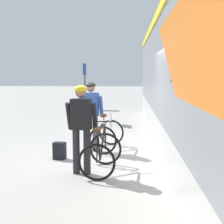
% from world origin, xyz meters
% --- Properties ---
extents(ground_plane, '(80.00, 80.00, 0.00)m').
position_xyz_m(ground_plane, '(0.00, 0.00, 0.00)').
color(ground_plane, '#A09E99').
extents(cyclist_near_in_dark, '(0.64, 0.35, 1.76)m').
position_xyz_m(cyclist_near_in_dark, '(-0.37, -1.12, 1.05)').
color(cyclist_near_in_dark, '#232328').
rests_on(cyclist_near_in_dark, ground).
extents(cyclist_far_in_blue, '(0.65, 0.38, 1.76)m').
position_xyz_m(cyclist_far_in_blue, '(-0.42, 0.73, 1.05)').
color(cyclist_far_in_blue, '#4C515B').
rests_on(cyclist_far_in_blue, ground).
extents(bicycle_near_black, '(0.79, 1.12, 0.99)m').
position_xyz_m(bicycle_near_black, '(0.01, -1.01, 0.40)').
color(bicycle_near_black, black).
rests_on(bicycle_near_black, ground).
extents(bicycle_far_silver, '(0.86, 1.16, 0.99)m').
position_xyz_m(bicycle_far_silver, '(-0.01, 0.84, 0.40)').
color(bicycle_far_silver, black).
rests_on(bicycle_far_silver, ground).
extents(backpack_on_platform, '(0.30, 0.22, 0.40)m').
position_xyz_m(backpack_on_platform, '(-1.05, -0.13, 0.20)').
color(backpack_on_platform, black).
rests_on(backpack_on_platform, ground).
extents(platform_sign_post, '(0.08, 0.70, 2.40)m').
position_xyz_m(platform_sign_post, '(-1.27, 5.42, 1.62)').
color(platform_sign_post, '#595B60').
rests_on(platform_sign_post, ground).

